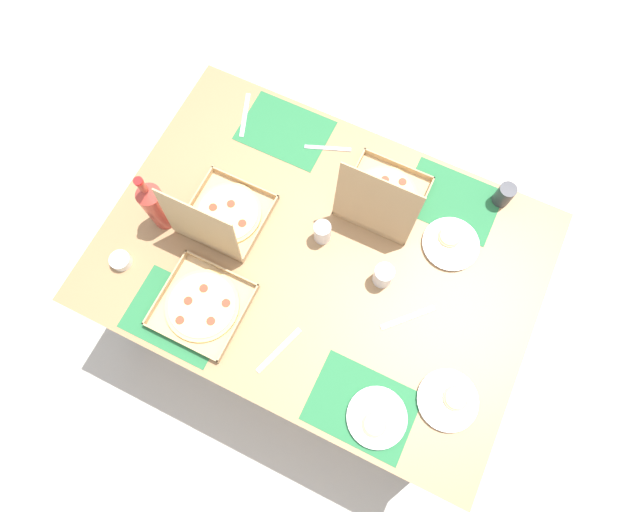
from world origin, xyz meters
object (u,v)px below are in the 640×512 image
Objects in this scene: soda_bottle at (156,205)px; condiment_bowl at (121,261)px; pizza_box_center at (202,305)px; plate_near_right at (450,243)px; pizza_box_corner_right at (222,217)px; cup_clear_left at (383,275)px; plate_near_left at (448,400)px; cup_spare at (322,232)px; pizza_box_corner_left at (382,198)px; cup_red at (504,195)px; plate_far_left at (377,418)px.

condiment_bowl is (0.06, 0.22, -0.11)m from soda_bottle.
pizza_box_center is 1.43× the size of plate_near_right.
cup_clear_left is at bearing -175.31° from pizza_box_corner_right.
cup_spare is at bearing -28.73° from plate_near_left.
plate_near_right is (-0.82, -0.29, -0.04)m from pizza_box_corner_right.
pizza_box_corner_right reaches higher than soda_bottle.
pizza_box_corner_left reaches higher than pizza_box_corner_right.
cup_red is at bearing -113.43° from plate_near_right.
plate_far_left is at bearing 111.24° from cup_clear_left.
soda_bottle is (0.21, 0.09, 0.08)m from pizza_box_corner_right.
pizza_box_center is at bearing 4.76° from plate_near_left.
plate_near_left is (-1.02, 0.25, -0.04)m from pizza_box_corner_right.
cup_clear_left is 0.98× the size of cup_spare.
pizza_box_corner_left is 0.84m from soda_bottle.
pizza_box_center is 4.06× the size of condiment_bowl.
cup_clear_left is at bearing -68.76° from plate_far_left.
cup_spare reaches higher than cup_red.
pizza_box_center is (0.42, 0.66, -0.04)m from pizza_box_corner_left.
condiment_bowl is at bearing 39.36° from pizza_box_corner_left.
pizza_box_corner_right is at bearing 32.88° from pizza_box_corner_left.
cup_clear_left reaches higher than plate_far_left.
cup_red reaches higher than pizza_box_center.
pizza_box_corner_right is 0.24m from soda_bottle.
pizza_box_corner_left reaches higher than cup_red.
cup_spare is (0.15, 0.22, -0.00)m from pizza_box_corner_left.
cup_spare reaches higher than pizza_box_center.
pizza_box_corner_left is 1.04× the size of soda_bottle.
plate_near_right is at bearing -151.07° from condiment_bowl.
cup_red reaches higher than condiment_bowl.
condiment_bowl is (1.20, 0.86, -0.03)m from cup_red.
soda_bottle is 0.26m from condiment_bowl.
pizza_box_corner_right reaches higher than plate_far_left.
cup_red reaches higher than plate_near_right.
soda_bottle is at bearing -17.41° from plate_far_left.
pizza_box_center is at bearing 34.49° from cup_clear_left.
soda_bottle is at bearing 9.22° from cup_clear_left.
cup_clear_left is at bearing -170.78° from soda_bottle.
soda_bottle reaches higher than plate_far_left.
plate_near_right is 1.04× the size of plate_far_left.
soda_bottle is 3.25× the size of cup_clear_left.
soda_bottle reaches higher than pizza_box_center.
cup_spare is 1.03× the size of cup_red.
cup_red is 1.30× the size of condiment_bowl.
soda_bottle is at bearing 29.10° from cup_red.
soda_bottle reaches higher than cup_clear_left.
pizza_box_center is at bearing 105.77° from pizza_box_corner_right.
plate_far_left is 0.26m from plate_near_left.
plate_near_right is 0.28m from cup_red.
cup_clear_left is at bearing 114.17° from pizza_box_corner_left.
pizza_box_center is 3.04× the size of cup_spare.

